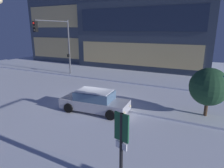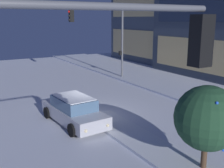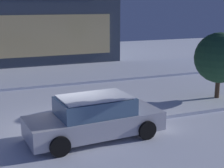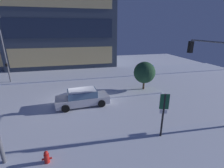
% 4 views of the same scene
% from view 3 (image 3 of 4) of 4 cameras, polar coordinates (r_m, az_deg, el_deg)
% --- Properties ---
extents(ground, '(52.00, 52.00, 0.00)m').
position_cam_3_polar(ground, '(13.04, -7.48, -7.24)').
color(ground, silver).
extents(curb_strip_far, '(52.00, 5.20, 0.14)m').
position_cam_3_polar(curb_strip_far, '(21.62, -13.49, 1.04)').
color(curb_strip_far, silver).
rests_on(curb_strip_far, ground).
extents(median_strip, '(9.00, 1.80, 0.14)m').
position_cam_3_polar(median_strip, '(15.04, 9.41, -4.20)').
color(median_strip, silver).
rests_on(median_strip, ground).
extents(car_near, '(4.90, 2.29, 1.49)m').
position_cam_3_polar(car_near, '(11.79, -2.88, -5.73)').
color(car_near, '#B7B7C1').
rests_on(car_near, ground).
extents(decorated_tree_median, '(2.37, 2.37, 3.26)m').
position_cam_3_polar(decorated_tree_median, '(16.75, 17.57, 4.20)').
color(decorated_tree_median, '#473323').
rests_on(decorated_tree_median, ground).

